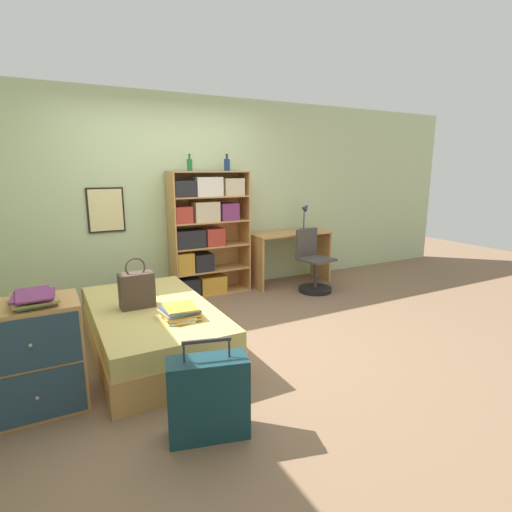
{
  "coord_description": "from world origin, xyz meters",
  "views": [
    {
      "loc": [
        -1.42,
        -3.49,
        1.66
      ],
      "look_at": [
        0.55,
        0.19,
        0.75
      ],
      "focal_mm": 28.0,
      "sensor_mm": 36.0,
      "label": 1
    }
  ],
  "objects": [
    {
      "name": "ground_plane",
      "position": [
        0.0,
        0.0,
        0.0
      ],
      "size": [
        14.0,
        14.0,
        0.0
      ],
      "primitive_type": "plane",
      "color": "#84664C"
    },
    {
      "name": "wall_back",
      "position": [
        -0.0,
        1.66,
        1.3
      ],
      "size": [
        10.0,
        0.09,
        2.6
      ],
      "color": "beige",
      "rests_on": "ground_plane"
    },
    {
      "name": "bed",
      "position": [
        -0.63,
        0.02,
        0.22
      ],
      "size": [
        1.04,
        1.87,
        0.44
      ],
      "color": "tan",
      "rests_on": "ground_plane"
    },
    {
      "name": "handbag",
      "position": [
        -0.75,
        0.04,
        0.6
      ],
      "size": [
        0.3,
        0.17,
        0.46
      ],
      "color": "#47382D",
      "rests_on": "bed"
    },
    {
      "name": "book_stack_on_bed",
      "position": [
        -0.49,
        -0.4,
        0.49
      ],
      "size": [
        0.33,
        0.39,
        0.1
      ],
      "color": "silver",
      "rests_on": "bed"
    },
    {
      "name": "suitcase",
      "position": [
        -0.63,
        -1.37,
        0.26
      ],
      "size": [
        0.54,
        0.33,
        0.66
      ],
      "color": "#143842",
      "rests_on": "ground_plane"
    },
    {
      "name": "dresser",
      "position": [
        -1.58,
        -0.53,
        0.39
      ],
      "size": [
        0.63,
        0.48,
        0.78
      ],
      "color": "tan",
      "rests_on": "ground_plane"
    },
    {
      "name": "magazine_pile_on_dresser",
      "position": [
        -1.53,
        -0.55,
        0.82
      ],
      "size": [
        0.31,
        0.39,
        0.07
      ],
      "color": "#B2382D",
      "rests_on": "dresser"
    },
    {
      "name": "bookcase",
      "position": [
        0.43,
        1.43,
        0.85
      ],
      "size": [
        1.04,
        0.36,
        1.64
      ],
      "color": "tan",
      "rests_on": "ground_plane"
    },
    {
      "name": "bottle_green",
      "position": [
        0.27,
        1.43,
        1.72
      ],
      "size": [
        0.07,
        0.07,
        0.21
      ],
      "color": "#1E6B2D",
      "rests_on": "bookcase"
    },
    {
      "name": "bottle_brown",
      "position": [
        0.77,
        1.4,
        1.72
      ],
      "size": [
        0.08,
        0.08,
        0.22
      ],
      "color": "navy",
      "rests_on": "bookcase"
    },
    {
      "name": "desk",
      "position": [
        1.73,
        1.35,
        0.53
      ],
      "size": [
        1.19,
        0.52,
        0.76
      ],
      "color": "tan",
      "rests_on": "ground_plane"
    },
    {
      "name": "desk_lamp",
      "position": [
        2.07,
        1.45,
        1.03
      ],
      "size": [
        0.16,
        0.12,
        0.41
      ],
      "color": "navy",
      "rests_on": "desk"
    },
    {
      "name": "desk_chair",
      "position": [
        1.79,
        0.84,
        0.28
      ],
      "size": [
        0.47,
        0.47,
        0.86
      ],
      "color": "black",
      "rests_on": "ground_plane"
    }
  ]
}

